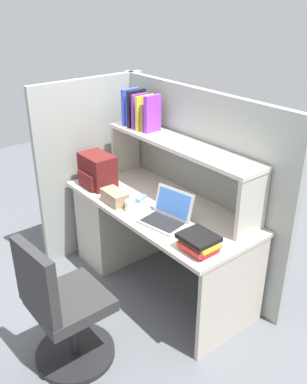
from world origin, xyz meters
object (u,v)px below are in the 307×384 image
object	(u,v)px
paper_cup	(130,205)
backpack	(97,171)
computer_mouse	(140,198)
office_chair	(63,313)
laptop	(167,215)
tissue_box	(114,197)

from	to	relation	value
paper_cup	backpack	bearing A→B (deg)	174.87
backpack	paper_cup	bearing A→B (deg)	-5.13
backpack	computer_mouse	world-z (taller)	backpack
office_chair	paper_cup	bearing A→B (deg)	-71.63
laptop	backpack	distance (m)	0.82
paper_cup	office_chair	size ratio (longest dim) A/B	0.09
backpack	paper_cup	xyz separation A→B (m)	(0.52, -0.05, -0.09)
paper_cup	tissue_box	size ratio (longest dim) A/B	0.37
backpack	office_chair	world-z (taller)	backpack
laptop	tissue_box	xyz separation A→B (m)	(-0.46, -0.12, -0.00)
office_chair	laptop	bearing A→B (deg)	-93.21
backpack	laptop	bearing A→B (deg)	3.88
computer_mouse	office_chair	bearing A→B (deg)	-87.50
computer_mouse	office_chair	size ratio (longest dim) A/B	0.11
tissue_box	office_chair	xyz separation A→B (m)	(0.48, -0.72, -0.39)
computer_mouse	laptop	bearing A→B (deg)	-29.13
backpack	paper_cup	size ratio (longest dim) A/B	3.70
computer_mouse	office_chair	world-z (taller)	office_chair
computer_mouse	paper_cup	size ratio (longest dim) A/B	1.28
laptop	computer_mouse	size ratio (longest dim) A/B	3.39
laptop	computer_mouse	world-z (taller)	laptop
backpack	tissue_box	world-z (taller)	backpack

